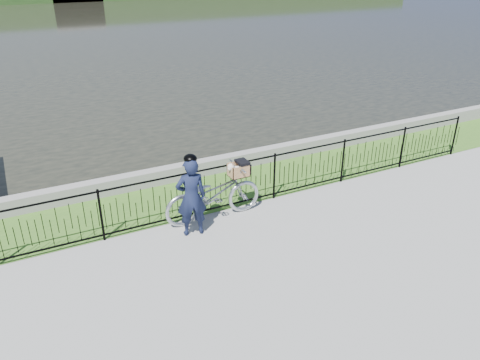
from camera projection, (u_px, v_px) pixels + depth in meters
ground at (271, 241)px, 9.47m from camera, size 120.00×120.00×0.00m
grass_strip at (218, 190)px, 11.55m from camera, size 60.00×2.00×0.01m
water at (54, 31)px, 35.96m from camera, size 120.00×120.00×0.00m
quay_wall at (202, 168)px, 12.27m from camera, size 60.00×0.30×0.40m
fence at (236, 185)px, 10.50m from camera, size 14.00×0.06×1.15m
bicycle_rig at (214, 194)px, 10.07m from camera, size 2.20×0.77×1.25m
cyclist at (191, 196)px, 9.38m from camera, size 0.67×0.50×1.76m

